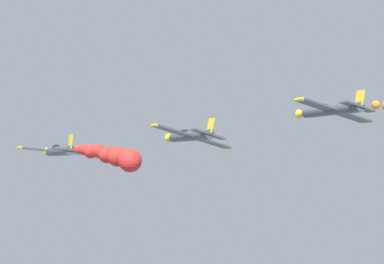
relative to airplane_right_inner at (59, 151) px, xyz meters
The scene contains 4 objects.
airplane_right_inner is the anchor object (origin of this frame).
smoke_trail_right_inner 16.15m from the airplane_right_inner, 87.49° to the right, with size 2.78×13.86×2.81m.
airplane_left_outer 15.79m from the airplane_right_inner, 41.09° to the right, with size 9.35×10.35×3.18m.
airplane_right_outer 31.15m from the airplane_right_inner, 38.47° to the right, with size 9.41×10.35×3.05m.
Camera 1 is at (-30.76, -60.43, 96.49)m, focal length 57.32 mm.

